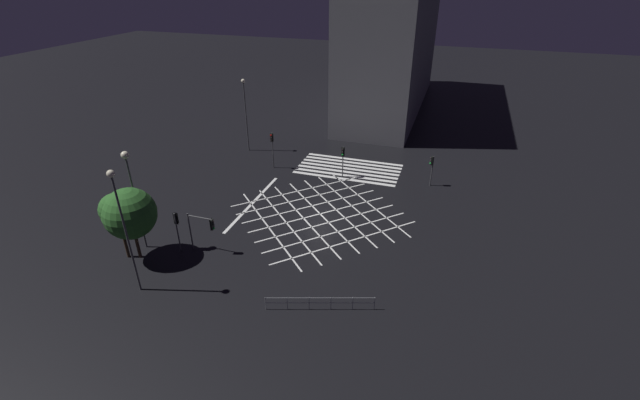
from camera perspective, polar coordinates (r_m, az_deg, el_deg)
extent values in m
plane|color=black|center=(39.65, 0.00, -1.86)|extent=(200.00, 200.00, 0.00)
cube|color=silver|center=(46.27, 3.01, 2.87)|extent=(11.46, 0.50, 0.01)
cube|color=silver|center=(47.06, 3.30, 3.32)|extent=(11.46, 0.50, 0.01)
cube|color=silver|center=(47.85, 3.58, 3.76)|extent=(11.46, 0.50, 0.01)
cube|color=silver|center=(48.64, 3.85, 4.19)|extent=(11.46, 0.50, 0.01)
cube|color=silver|center=(49.44, 4.12, 4.60)|extent=(11.46, 0.50, 0.01)
cube|color=silver|center=(50.24, 4.38, 5.00)|extent=(11.46, 0.50, 0.01)
cube|color=silver|center=(51.04, 4.62, 5.39)|extent=(11.46, 0.50, 0.01)
cube|color=silver|center=(43.67, -3.03, 1.19)|extent=(10.00, 10.00, 0.01)
cube|color=silver|center=(41.89, 6.22, -0.23)|extent=(10.00, 10.00, 0.01)
cube|color=silver|center=(42.30, -2.09, 0.24)|extent=(10.00, 10.00, 0.01)
cube|color=silver|center=(41.09, 4.22, -0.75)|extent=(10.00, 10.00, 0.01)
cube|color=silver|center=(40.96, -1.08, -0.77)|extent=(10.00, 10.00, 0.01)
cube|color=silver|center=(40.34, 2.15, -1.29)|extent=(10.00, 10.00, 0.01)
cube|color=silver|center=(39.64, 0.00, -1.85)|extent=(10.00, 10.00, 0.01)
cube|color=silver|center=(39.64, 0.00, -1.85)|extent=(10.00, 10.00, 0.01)
cube|color=silver|center=(38.36, 1.15, -3.01)|extent=(10.00, 10.00, 0.01)
cube|color=silver|center=(39.01, -2.22, -2.43)|extent=(10.00, 10.00, 0.01)
cube|color=silver|center=(37.11, 2.39, -4.24)|extent=(10.00, 10.00, 0.01)
cube|color=silver|center=(38.45, -4.52, -3.02)|extent=(10.00, 10.00, 0.01)
cube|color=silver|center=(35.89, 3.71, -5.55)|extent=(10.00, 10.00, 0.01)
cube|color=silver|center=(37.95, -6.88, -3.62)|extent=(10.00, 10.00, 0.01)
cube|color=silver|center=(42.00, -8.94, -0.35)|extent=(0.30, 11.46, 0.01)
cube|color=slate|center=(69.87, 9.80, 20.54)|extent=(10.00, 34.51, 21.22)
cube|color=black|center=(87.10, 7.64, 16.52)|extent=(0.06, 1.40, 1.80)
cube|color=black|center=(83.42, 7.10, 16.01)|extent=(0.06, 1.40, 1.80)
cube|color=black|center=(79.76, 6.52, 15.45)|extent=(0.06, 1.40, 1.80)
cube|color=black|center=(76.11, 5.88, 14.83)|extent=(0.06, 1.40, 1.80)
cube|color=black|center=(72.48, 5.18, 14.16)|extent=(0.06, 1.40, 1.80)
cube|color=black|center=(68.87, 4.42, 13.40)|extent=(0.06, 1.40, 1.80)
cube|color=black|center=(65.29, 3.58, 12.57)|extent=(0.06, 1.40, 1.80)
cube|color=black|center=(61.74, 2.64, 11.63)|extent=(0.06, 1.40, 1.80)
cube|color=black|center=(58.22, 1.60, 10.58)|extent=(0.06, 1.40, 1.80)
cube|color=beige|center=(86.41, 7.80, 18.87)|extent=(0.06, 1.40, 1.80)
cube|color=black|center=(82.70, 7.26, 18.46)|extent=(0.06, 1.40, 1.80)
cube|color=black|center=(79.00, 6.67, 18.02)|extent=(0.06, 1.40, 1.80)
cube|color=beige|center=(75.32, 6.02, 17.52)|extent=(0.06, 1.40, 1.80)
cube|color=black|center=(71.65, 5.32, 16.97)|extent=(0.06, 1.40, 1.80)
cube|color=beige|center=(68.00, 4.54, 16.36)|extent=(0.06, 1.40, 1.80)
cube|color=beige|center=(64.37, 3.68, 15.68)|extent=(0.06, 1.40, 1.80)
cube|color=beige|center=(60.76, 2.72, 14.91)|extent=(0.06, 1.40, 1.80)
cube|color=black|center=(57.19, 1.66, 14.04)|extent=(0.06, 1.40, 1.80)
cube|color=beige|center=(85.87, 7.97, 21.26)|extent=(0.06, 1.40, 1.80)
cube|color=black|center=(82.14, 7.42, 20.96)|extent=(0.06, 1.40, 1.80)
cube|color=black|center=(78.41, 6.83, 20.63)|extent=(0.06, 1.40, 1.80)
cube|color=beige|center=(74.70, 6.17, 20.26)|extent=(0.06, 1.40, 1.80)
cube|color=black|center=(70.99, 5.46, 19.85)|extent=(0.06, 1.40, 1.80)
cube|color=beige|center=(67.31, 4.66, 19.39)|extent=(0.06, 1.40, 1.80)
cube|color=black|center=(63.64, 3.79, 18.87)|extent=(0.06, 1.40, 1.80)
cube|color=black|center=(59.99, 2.81, 18.29)|extent=(0.06, 1.40, 1.80)
cube|color=black|center=(56.37, 1.71, 17.63)|extent=(0.06, 1.40, 1.80)
cube|color=black|center=(85.48, 8.15, 23.68)|extent=(0.06, 1.40, 1.80)
cube|color=black|center=(81.73, 7.60, 23.49)|extent=(0.06, 1.40, 1.80)
cube|color=beige|center=(77.98, 6.99, 23.28)|extent=(0.06, 1.40, 1.80)
cube|color=beige|center=(74.25, 6.33, 23.04)|extent=(0.06, 1.40, 1.80)
cube|color=beige|center=(70.52, 5.60, 22.77)|extent=(0.06, 1.40, 1.80)
cube|color=black|center=(66.81, 4.80, 22.47)|extent=(0.06, 1.40, 1.80)
cube|color=black|center=(63.11, 3.90, 22.13)|extent=(0.06, 1.40, 1.80)
cube|color=black|center=(59.43, 2.90, 21.75)|extent=(0.06, 1.40, 1.80)
cube|color=black|center=(55.77, 1.77, 21.30)|extent=(0.06, 1.40, 1.80)
cube|color=black|center=(55.41, 1.83, 25.04)|extent=(0.06, 1.40, 1.80)
cylinder|color=#424244|center=(35.67, -18.45, -4.10)|extent=(0.11, 0.11, 3.44)
cube|color=black|center=(35.15, -18.63, -2.31)|extent=(0.28, 0.16, 0.90)
sphere|color=red|center=(35.07, -18.60, -1.81)|extent=(0.18, 0.18, 0.18)
sphere|color=black|center=(35.22, -18.53, -2.23)|extent=(0.18, 0.18, 0.18)
sphere|color=black|center=(35.37, -18.45, -2.64)|extent=(0.18, 0.18, 0.18)
cube|color=black|center=(35.09, -18.71, -2.39)|extent=(0.36, 0.02, 0.98)
cylinder|color=#424244|center=(45.51, 14.69, 3.74)|extent=(0.11, 0.11, 3.30)
cube|color=black|center=(45.05, 14.70, 5.08)|extent=(0.16, 0.28, 0.90)
sphere|color=black|center=(44.94, 14.60, 5.45)|extent=(0.18, 0.18, 0.18)
sphere|color=black|center=(45.06, 14.56, 5.10)|extent=(0.18, 0.18, 0.18)
sphere|color=green|center=(45.17, 14.51, 4.76)|extent=(0.18, 0.18, 0.18)
cube|color=black|center=(45.05, 14.81, 5.07)|extent=(0.02, 0.36, 0.98)
cylinder|color=#424244|center=(46.06, 3.06, 5.09)|extent=(0.11, 0.11, 3.44)
cube|color=black|center=(45.46, 3.06, 6.44)|extent=(0.28, 0.16, 0.90)
sphere|color=black|center=(45.24, 3.03, 6.74)|extent=(0.18, 0.18, 0.18)
sphere|color=black|center=(45.36, 3.02, 6.38)|extent=(0.18, 0.18, 0.18)
sphere|color=green|center=(45.47, 3.01, 6.04)|extent=(0.18, 0.18, 0.18)
cube|color=black|center=(45.54, 3.09, 6.48)|extent=(0.36, 0.02, 0.98)
cylinder|color=#424244|center=(48.26, -6.32, 6.56)|extent=(0.11, 0.11, 4.17)
cube|color=black|center=(47.57, -6.48, 8.27)|extent=(0.28, 0.16, 0.90)
sphere|color=red|center=(47.37, -6.56, 8.56)|extent=(0.18, 0.18, 0.18)
sphere|color=black|center=(47.48, -6.54, 8.22)|extent=(0.18, 0.18, 0.18)
sphere|color=black|center=(47.58, -6.52, 7.89)|extent=(0.18, 0.18, 0.18)
cube|color=black|center=(47.65, -6.44, 8.31)|extent=(0.36, 0.02, 0.98)
cylinder|color=#424244|center=(35.63, -16.89, -4.02)|extent=(0.11, 0.11, 3.29)
cylinder|color=#424244|center=(34.32, -15.78, -2.25)|extent=(2.11, 0.09, 0.09)
cube|color=black|center=(34.02, -14.18, -3.20)|extent=(0.16, 0.28, 0.90)
sphere|color=black|center=(33.81, -14.07, -2.80)|extent=(0.18, 0.18, 0.18)
sphere|color=black|center=(33.96, -14.01, -3.24)|extent=(0.18, 0.18, 0.18)
sphere|color=green|center=(34.12, -13.96, -3.66)|extent=(0.18, 0.18, 0.18)
cube|color=black|center=(34.06, -14.31, -3.18)|extent=(0.02, 0.36, 0.98)
cylinder|color=#424244|center=(36.00, -23.25, -0.57)|extent=(0.14, 0.14, 7.94)
sphere|color=#F4EAC6|center=(34.33, -24.57, 5.47)|extent=(0.58, 0.58, 0.58)
cylinder|color=#424244|center=(52.92, -9.81, 10.79)|extent=(0.14, 0.14, 8.41)
sphere|color=#F4EAC6|center=(51.77, -10.22, 15.35)|extent=(0.47, 0.47, 0.47)
cylinder|color=#424244|center=(31.08, -24.32, -4.52)|extent=(0.14, 0.14, 8.95)
sphere|color=#F4EAC6|center=(29.01, -26.13, 3.17)|extent=(0.50, 0.50, 0.50)
cylinder|color=#38281C|center=(36.26, -23.18, -5.38)|extent=(0.25, 0.25, 2.51)
sphere|color=#285B23|center=(34.91, -24.03, -1.66)|extent=(3.93, 3.93, 3.93)
cylinder|color=#38281C|center=(36.43, -24.64, -4.75)|extent=(0.25, 0.25, 3.36)
sphere|color=#285B23|center=(35.16, -25.50, -1.16)|extent=(2.53, 2.53, 2.53)
cylinder|color=gray|center=(29.42, -7.27, -13.52)|extent=(0.05, 0.05, 1.05)
cylinder|color=gray|center=(29.28, -4.38, -13.59)|extent=(0.05, 0.05, 1.05)
cylinder|color=gray|center=(29.21, -1.46, -13.62)|extent=(0.05, 0.05, 1.05)
cylinder|color=gray|center=(29.21, 1.46, -13.62)|extent=(0.05, 0.05, 1.05)
cylinder|color=gray|center=(29.28, 4.38, -13.59)|extent=(0.05, 0.05, 1.05)
cylinder|color=gray|center=(29.42, 7.27, -13.52)|extent=(0.05, 0.05, 1.05)
cylinder|color=gray|center=(28.87, 0.00, -12.92)|extent=(6.90, 2.28, 0.04)
cylinder|color=gray|center=(29.16, 0.00, -13.55)|extent=(6.90, 2.28, 0.04)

